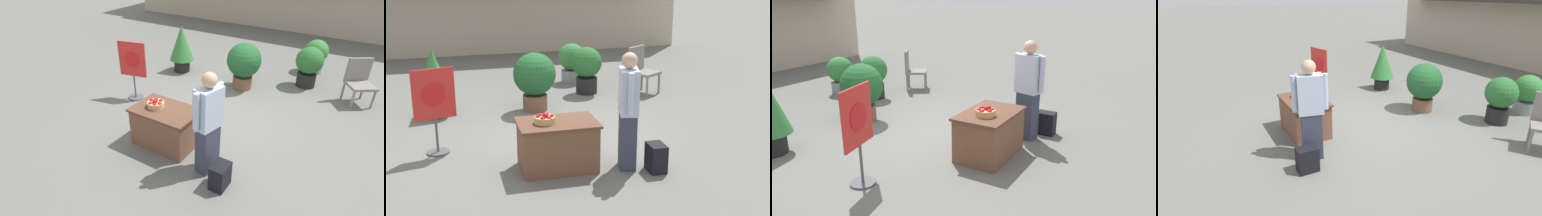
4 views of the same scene
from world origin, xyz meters
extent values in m
plane|color=slate|center=(0.00, 0.00, 0.00)|extent=(120.00, 120.00, 0.00)
cube|color=brown|center=(-0.37, -1.39, 0.35)|extent=(1.11, 0.73, 0.70)
cube|color=brown|center=(-0.37, -1.39, 0.72)|extent=(1.18, 0.78, 0.04)
cylinder|color=tan|center=(-0.56, -1.41, 0.79)|extent=(0.31, 0.31, 0.10)
sphere|color=#A30F14|center=(-0.46, -1.43, 0.83)|extent=(0.08, 0.08, 0.08)
sphere|color=#A30F14|center=(-0.51, -1.32, 0.83)|extent=(0.08, 0.08, 0.08)
sphere|color=#A30F14|center=(-0.62, -1.33, 0.83)|extent=(0.08, 0.08, 0.08)
sphere|color=#A30F14|center=(-0.66, -1.40, 0.83)|extent=(0.08, 0.08, 0.08)
sphere|color=red|center=(-0.61, -1.51, 0.83)|extent=(0.08, 0.08, 0.08)
sphere|color=red|center=(-0.51, -1.50, 0.83)|extent=(0.08, 0.08, 0.08)
sphere|color=#A30F14|center=(-0.56, -1.42, 0.86)|extent=(0.08, 0.08, 0.08)
sphere|color=red|center=(-0.56, -1.42, 0.86)|extent=(0.08, 0.08, 0.08)
sphere|color=red|center=(-0.55, -1.44, 0.86)|extent=(0.08, 0.08, 0.08)
cube|color=#33384C|center=(0.64, -1.63, 0.43)|extent=(0.31, 0.39, 0.85)
cube|color=silver|center=(0.64, -1.63, 1.19)|extent=(0.35, 0.47, 0.67)
sphere|color=tan|center=(0.64, -1.63, 1.64)|extent=(0.24, 0.24, 0.24)
cylinder|color=silver|center=(0.59, -1.89, 1.21)|extent=(0.09, 0.09, 0.62)
cylinder|color=silver|center=(0.70, -1.38, 1.21)|extent=(0.09, 0.09, 0.62)
cube|color=black|center=(1.01, -1.87, 0.21)|extent=(0.24, 0.34, 0.42)
cylinder|color=#4C4C51|center=(-2.10, -0.31, 0.01)|extent=(0.36, 0.36, 0.03)
cylinder|color=#4C4C51|center=(-2.10, -0.31, 0.31)|extent=(0.04, 0.04, 0.55)
cube|color=red|center=(-2.10, -0.31, 0.99)|extent=(0.66, 0.18, 0.81)
cylinder|color=red|center=(-2.09, -0.33, 0.99)|extent=(0.37, 0.09, 0.38)
cylinder|color=gray|center=(2.78, 2.15, 0.22)|extent=(0.05, 0.05, 0.44)
cylinder|color=gray|center=(2.39, 1.89, 0.22)|extent=(0.05, 0.05, 0.44)
cylinder|color=gray|center=(2.52, 2.54, 0.22)|extent=(0.05, 0.05, 0.44)
cylinder|color=gray|center=(2.13, 2.28, 0.22)|extent=(0.05, 0.05, 0.44)
cube|color=gray|center=(2.46, 2.22, 0.47)|extent=(0.76, 0.76, 0.06)
cube|color=gray|center=(2.32, 2.42, 0.77)|extent=(0.49, 0.35, 0.54)
cylinder|color=black|center=(-2.10, 1.69, 0.18)|extent=(0.45, 0.45, 0.36)
cone|color=#337A38|center=(-2.10, 1.69, 0.84)|extent=(0.69, 0.69, 0.97)
cylinder|color=gray|center=(1.14, 3.66, 0.15)|extent=(0.50, 0.50, 0.29)
sphere|color=#337A38|center=(1.14, 3.66, 0.62)|extent=(0.65, 0.65, 0.65)
cylinder|color=brown|center=(-0.15, 1.58, 0.16)|extent=(0.49, 0.49, 0.32)
sphere|color=#1E5628|center=(-0.15, 1.58, 0.75)|extent=(0.86, 0.86, 0.86)
cylinder|color=black|center=(1.21, 2.57, 0.18)|extent=(0.48, 0.48, 0.37)
sphere|color=#28662D|center=(1.21, 2.57, 0.71)|extent=(0.68, 0.68, 0.68)
camera|label=1|loc=(2.51, -5.04, 3.40)|focal=28.00mm
camera|label=2|loc=(-1.99, -8.64, 3.23)|focal=50.00mm
camera|label=3|loc=(-5.38, -3.87, 2.58)|focal=35.00mm
camera|label=4|loc=(5.06, -3.28, 2.78)|focal=28.00mm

